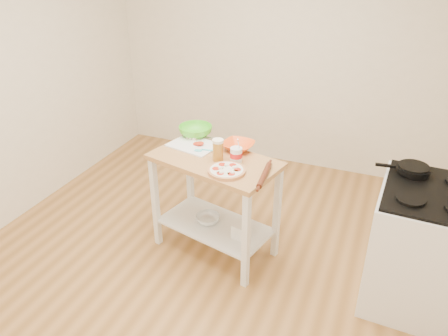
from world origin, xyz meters
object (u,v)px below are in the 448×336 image
prep_island (215,187)px  cutting_board (194,145)px  pizza (227,170)px  knife (196,136)px  orange_bowl (238,146)px  green_bowl (196,131)px  gas_stove (422,246)px  shelf_glass_bowl (208,219)px  spatula (203,150)px  beer_pint (218,150)px  rolling_pin (264,175)px  yogurt_tub (236,155)px  skillet (412,169)px  shelf_bin (241,231)px

prep_island → cutting_board: cutting_board is taller
pizza → knife: 0.69m
orange_bowl → green_bowl: (-0.45, 0.12, 0.01)m
gas_stove → knife: 2.01m
green_bowl → shelf_glass_bowl: bearing=-52.8°
green_bowl → spatula: bearing=-54.3°
pizza → beer_pint: 0.23m
pizza → rolling_pin: pizza is taller
shelf_glass_bowl → yogurt_tub: bearing=3.6°
pizza → cutting_board: pizza is taller
orange_bowl → skillet: bearing=1.2°
spatula → shelf_glass_bowl: spatula is taller
rolling_pin → beer_pint: bearing=162.3°
gas_stove → orange_bowl: 1.59m
skillet → shelf_glass_bowl: 1.70m
green_bowl → skillet: bearing=-2.9°
knife → rolling_pin: (0.78, -0.46, 0.00)m
pizza → yogurt_tub: 0.20m
shelf_bin → cutting_board: bearing=154.8°
prep_island → beer_pint: beer_pint is taller
pizza → orange_bowl: orange_bowl is taller
pizza → skillet: bearing=18.9°
prep_island → pizza: (0.18, -0.17, 0.28)m
gas_stove → green_bowl: 2.05m
shelf_glass_bowl → pizza: bearing=-36.3°
green_bowl → beer_pint: bearing=-44.5°
gas_stove → yogurt_tub: 1.53m
prep_island → shelf_glass_bowl: 0.36m
green_bowl → shelf_glass_bowl: 0.79m
knife → orange_bowl: orange_bowl is taller
shelf_glass_bowl → beer_pint: bearing=-8.6°
cutting_board → knife: bearing=121.0°
orange_bowl → rolling_pin: orange_bowl is taller
prep_island → shelf_bin: size_ratio=9.07×
pizza → spatula: 0.40m
knife → orange_bowl: (0.43, -0.08, 0.01)m
skillet → cutting_board: skillet is taller
prep_island → spatula: (-0.14, 0.08, 0.28)m
cutting_board → shelf_bin: cutting_board is taller
gas_stove → skillet: (-0.16, 0.22, 0.50)m
green_bowl → cutting_board: bearing=-68.6°
skillet → shelf_bin: size_ratio=3.12×
knife → pizza: bearing=-49.7°
orange_bowl → green_bowl: size_ratio=0.87×
pizza → gas_stove: bearing=8.5°
spatula → knife: bearing=118.9°
gas_stove → shelf_bin: 1.37m
prep_island → skillet: (1.46, 0.27, 0.33)m
skillet → yogurt_tub: 1.31m
skillet → beer_pint: bearing=-175.8°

